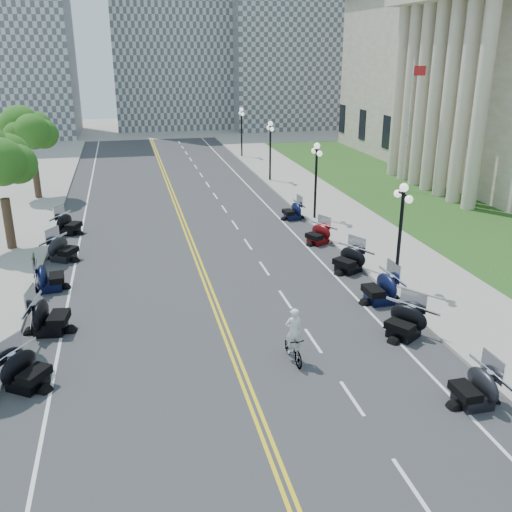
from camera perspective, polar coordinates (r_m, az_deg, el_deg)
ground at (r=21.82m, az=-2.38°, el=-9.37°), size 160.00×160.00×0.00m
road at (r=30.83m, az=-5.84°, el=-0.42°), size 16.00×90.00×0.01m
centerline_yellow_a at (r=30.82m, az=-6.06°, el=-0.42°), size 0.12×90.00×0.00m
centerline_yellow_b at (r=30.84m, az=-5.62°, el=-0.39°), size 0.12×90.00×0.00m
edge_line_north at (r=32.17m, az=5.53°, el=0.49°), size 0.12×90.00×0.00m
edge_line_south at (r=30.79m, az=-17.73°, el=-1.32°), size 0.12×90.00×0.00m
lane_dash_4 at (r=16.50m, az=15.15°, el=-21.15°), size 0.12×2.00×0.00m
lane_dash_5 at (r=19.34m, az=9.58°, el=-13.83°), size 0.12×2.00×0.00m
lane_dash_6 at (r=22.54m, az=5.73°, el=-8.41°), size 0.12×2.00×0.00m
lane_dash_7 at (r=25.96m, az=2.94°, el=-4.34°), size 0.12×2.00×0.00m
lane_dash_8 at (r=29.52m, az=0.83°, el=-1.24°), size 0.12×2.00×0.00m
lane_dash_9 at (r=33.19m, az=-0.81°, el=1.19°), size 0.12×2.00×0.00m
lane_dash_10 at (r=36.92m, az=-2.12°, el=3.14°), size 0.12×2.00×0.00m
lane_dash_11 at (r=40.71m, az=-3.20°, el=4.72°), size 0.12×2.00×0.00m
lane_dash_12 at (r=44.53m, az=-4.09°, el=6.03°), size 0.12×2.00×0.00m
lane_dash_13 at (r=48.38m, az=-4.85°, el=7.13°), size 0.12×2.00×0.00m
lane_dash_14 at (r=52.25m, az=-5.50°, el=8.07°), size 0.12×2.00×0.00m
lane_dash_15 at (r=56.14m, az=-6.06°, el=8.88°), size 0.12×2.00×0.00m
lane_dash_16 at (r=60.05m, az=-6.55°, el=9.58°), size 0.12×2.00×0.00m
lane_dash_17 at (r=63.97m, az=-6.98°, el=10.20°), size 0.12×2.00×0.00m
lane_dash_18 at (r=67.89m, az=-7.36°, el=10.74°), size 0.12×2.00×0.00m
lane_dash_19 at (r=71.83m, az=-7.71°, el=11.22°), size 0.12×2.00×0.00m
sidewalk_north at (r=33.63m, az=12.18°, el=1.10°), size 5.00×90.00×0.15m
lawn at (r=43.57m, az=16.21°, el=5.02°), size 9.00×60.00×0.10m
distant_block_b at (r=87.15m, az=-8.76°, el=22.57°), size 16.00×12.00×30.00m
distant_block_c at (r=87.49m, az=4.16°, el=20.10°), size 20.00×14.00×22.00m
street_lamp_2 at (r=26.94m, az=14.17°, el=1.87°), size 0.50×1.20×4.90m
street_lamp_3 at (r=37.62m, az=6.00°, el=7.43°), size 0.50×1.20×4.90m
street_lamp_4 at (r=48.91m, az=1.43°, el=10.43°), size 0.50×1.20×4.90m
street_lamp_5 at (r=60.48m, az=-1.45°, el=12.26°), size 0.50×1.20×4.90m
flagpole at (r=46.35m, az=14.98°, el=12.25°), size 1.10×0.20×10.00m
tree_3 at (r=33.91m, az=-24.24°, el=8.14°), size 4.80×4.80×9.20m
tree_4 at (r=45.60m, az=-21.60°, el=11.11°), size 4.80×4.80×9.20m
motorcycle_n_4 at (r=19.68m, az=21.01°, el=-12.06°), size 1.99×1.99×1.37m
motorcycle_n_5 at (r=23.15m, az=14.63°, el=-6.26°), size 2.80×2.80×1.42m
motorcycle_n_6 at (r=25.96m, az=12.32°, el=-3.04°), size 2.23×2.23×1.49m
motorcycle_n_7 at (r=29.24m, az=9.26°, el=-0.25°), size 2.74×2.74×1.42m
motorcycle_n_8 at (r=33.31m, az=6.20°, el=2.28°), size 2.44×2.44×1.28m
motorcycle_n_9 at (r=38.09m, az=3.66°, el=4.61°), size 1.98×1.98×1.27m
motorcycle_s_5 at (r=20.72m, az=-22.03°, el=-10.41°), size 2.82×2.82×1.42m
motorcycle_s_6 at (r=24.16m, az=-19.97°, el=-5.54°), size 2.51×2.51×1.55m
motorcycle_s_7 at (r=28.38m, az=-19.98°, el=-1.86°), size 2.22×2.22×1.44m
motorcycle_s_8 at (r=32.15m, az=-18.77°, el=0.78°), size 2.79×2.79×1.42m
motorcycle_s_9 at (r=36.73m, az=-18.22°, el=3.16°), size 2.69×2.69×1.40m
bicycle at (r=20.86m, az=3.75°, el=-9.20°), size 0.60×1.79×1.06m
cyclist_rider at (r=20.22m, az=3.84°, el=-5.70°), size 0.64×0.42×1.76m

